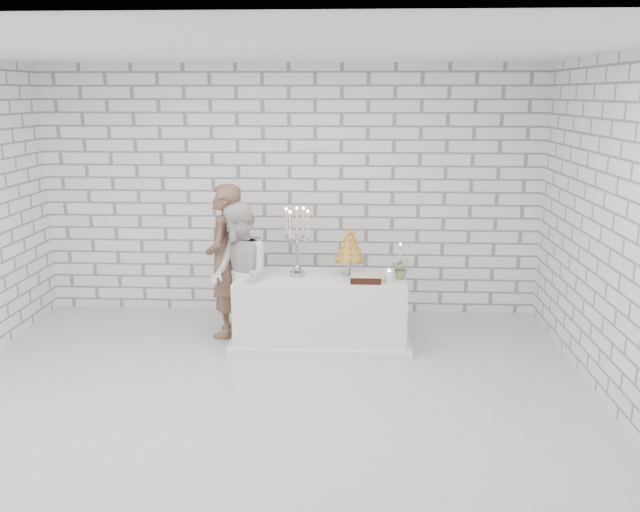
# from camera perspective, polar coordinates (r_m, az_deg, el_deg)

# --- Properties ---
(ground) EXTENTS (6.00, 5.00, 0.01)m
(ground) POSITION_cam_1_polar(r_m,az_deg,el_deg) (6.14, -4.67, -11.92)
(ground) COLOR silver
(ground) RESTS_ON ground
(ceiling) EXTENTS (6.00, 5.00, 0.01)m
(ceiling) POSITION_cam_1_polar(r_m,az_deg,el_deg) (5.55, -5.29, 17.25)
(ceiling) COLOR white
(ceiling) RESTS_ON ground
(wall_back) EXTENTS (6.00, 0.01, 3.00)m
(wall_back) POSITION_cam_1_polar(r_m,az_deg,el_deg) (8.10, -2.60, 5.54)
(wall_back) COLOR white
(wall_back) RESTS_ON ground
(wall_front) EXTENTS (6.00, 0.01, 3.00)m
(wall_front) POSITION_cam_1_polar(r_m,az_deg,el_deg) (3.29, -10.80, -7.07)
(wall_front) COLOR white
(wall_front) RESTS_ON ground
(wall_right) EXTENTS (0.01, 5.00, 3.00)m
(wall_right) POSITION_cam_1_polar(r_m,az_deg,el_deg) (6.04, 24.55, 1.46)
(wall_right) COLOR white
(wall_right) RESTS_ON ground
(cake_table) EXTENTS (1.80, 0.80, 0.75)m
(cake_table) POSITION_cam_1_polar(r_m,az_deg,el_deg) (7.23, 0.06, -4.63)
(cake_table) COLOR white
(cake_table) RESTS_ON ground
(groom) EXTENTS (0.44, 0.64, 1.71)m
(groom) POSITION_cam_1_polar(r_m,az_deg,el_deg) (7.44, -8.14, -0.42)
(groom) COLOR brown
(groom) RESTS_ON ground
(bride) EXTENTS (0.86, 0.94, 1.55)m
(bride) POSITION_cam_1_polar(r_m,az_deg,el_deg) (7.14, -6.87, -1.63)
(bride) COLOR silver
(bride) RESTS_ON ground
(candelabra) EXTENTS (0.38, 0.38, 0.75)m
(candelabra) POSITION_cam_1_polar(r_m,az_deg,el_deg) (7.06, -1.97, 1.23)
(candelabra) COLOR #9E9EA9
(candelabra) RESTS_ON cake_table
(croquembouche) EXTENTS (0.34, 0.34, 0.52)m
(croquembouche) POSITION_cam_1_polar(r_m,az_deg,el_deg) (7.13, 2.55, 0.39)
(croquembouche) COLOR olive
(croquembouche) RESTS_ON cake_table
(chocolate_cake) EXTENTS (0.32, 0.23, 0.08)m
(chocolate_cake) POSITION_cam_1_polar(r_m,az_deg,el_deg) (6.93, 3.91, -1.89)
(chocolate_cake) COLOR black
(chocolate_cake) RESTS_ON cake_table
(pillar_candle) EXTENTS (0.09, 0.09, 0.12)m
(pillar_candle) POSITION_cam_1_polar(r_m,az_deg,el_deg) (6.92, 5.91, -1.79)
(pillar_candle) COLOR white
(pillar_candle) RESTS_ON cake_table
(extra_taper) EXTENTS (0.07, 0.07, 0.32)m
(extra_taper) POSITION_cam_1_polar(r_m,az_deg,el_deg) (7.24, 6.86, -0.30)
(extra_taper) COLOR beige
(extra_taper) RESTS_ON cake_table
(flowers) EXTENTS (0.23, 0.20, 0.23)m
(flowers) POSITION_cam_1_polar(r_m,az_deg,el_deg) (7.06, 6.96, -1.03)
(flowers) COLOR #556F35
(flowers) RESTS_ON cake_table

